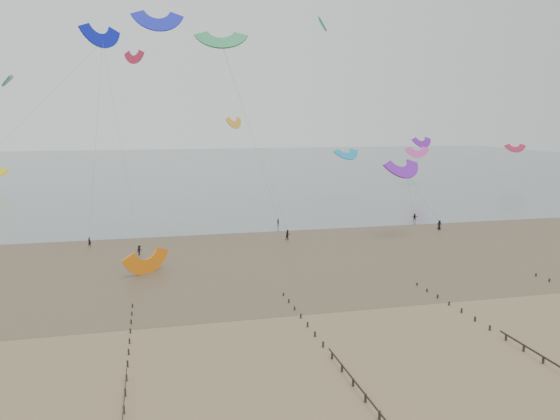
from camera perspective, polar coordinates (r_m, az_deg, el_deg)
The scene contains 6 objects.
ground at distance 56.17m, azimuth -0.69°, elevation -13.03°, with size 500.00×500.00×0.00m, color brown.
sea_and_shore at distance 88.00m, azimuth -8.29°, elevation -4.76°, with size 500.00×665.00×0.03m.
kitesurfer_lead at distance 98.64m, azimuth -19.29°, elevation -3.17°, with size 0.59×0.39×1.62m, color black.
kitesurfers at distance 107.64m, azimuth 8.24°, elevation -1.66°, with size 136.44×18.98×1.89m.
grounded_kite at distance 79.74m, azimuth -13.68°, elevation -6.44°, with size 6.54×3.43×4.98m, color orange, non-canonical shape.
kites_airborne at distance 139.36m, azimuth -13.26°, elevation 9.66°, with size 245.34×121.45×42.79m.
Camera 1 is at (-11.46, -50.61, 21.52)m, focal length 35.00 mm.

